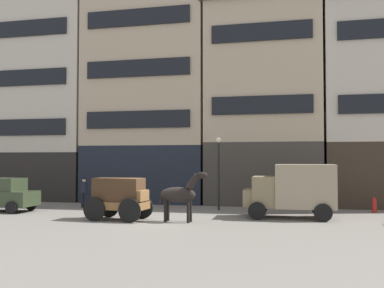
{
  "coord_description": "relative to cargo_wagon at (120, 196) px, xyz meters",
  "views": [
    {
      "loc": [
        6.44,
        -19.36,
        2.9
      ],
      "look_at": [
        1.7,
        1.86,
        3.64
      ],
      "focal_mm": 40.15,
      "sensor_mm": 36.0,
      "label": 1
    }
  ],
  "objects": [
    {
      "name": "building_center_left",
      "position": [
        -1.59,
        9.55,
        7.63
      ],
      "size": [
        8.73,
        6.02,
        17.45
      ],
      "color": "black",
      "rests_on": "ground_plane"
    },
    {
      "name": "pedestrian_officer",
      "position": [
        -4.03,
        4.37,
        -0.17
      ],
      "size": [
        0.5,
        0.5,
        1.79
      ],
      "color": "black",
      "rests_on": "ground_plane"
    },
    {
      "name": "cargo_wagon",
      "position": [
        0.0,
        0.0,
        0.0
      ],
      "size": [
        3.01,
        1.72,
        1.98
      ],
      "color": "brown",
      "rests_on": "ground_plane"
    },
    {
      "name": "fire_hydrant_curbside",
      "position": [
        12.29,
        5.48,
        -0.72
      ],
      "size": [
        0.24,
        0.24,
        0.83
      ],
      "color": "maroon",
      "rests_on": "ground_plane"
    },
    {
      "name": "delivery_truck_far",
      "position": [
        8.01,
        2.4,
        0.28
      ],
      "size": [
        4.35,
        2.13,
        2.62
      ],
      "color": "#7A6B4C",
      "rests_on": "ground_plane"
    },
    {
      "name": "ground_plane",
      "position": [
        1.34,
        0.24,
        -1.15
      ],
      "size": [
        120.0,
        120.0,
        0.0
      ],
      "primitive_type": "plane",
      "color": "slate"
    },
    {
      "name": "sedan_dark",
      "position": [
        -7.5,
        1.7,
        -0.23
      ],
      "size": [
        3.76,
        1.97,
        1.83
      ],
      "color": "#2D3823",
      "rests_on": "ground_plane"
    },
    {
      "name": "draft_horse",
      "position": [
        2.95,
        -0.0,
        0.12
      ],
      "size": [
        2.35,
        0.73,
        2.3
      ],
      "color": "black",
      "rests_on": "ground_plane"
    },
    {
      "name": "building_center_right",
      "position": [
        6.26,
        9.55,
        5.53
      ],
      "size": [
        7.67,
        6.02,
        13.26
      ],
      "color": "#38332D",
      "rests_on": "ground_plane"
    },
    {
      "name": "streetlamp_curbside",
      "position": [
        3.98,
        4.78,
        1.52
      ],
      "size": [
        0.32,
        0.32,
        4.12
      ],
      "color": "black",
      "rests_on": "ground_plane"
    },
    {
      "name": "building_far_left",
      "position": [
        -10.59,
        9.55,
        7.6
      ],
      "size": [
        9.97,
        6.02,
        17.42
      ],
      "color": "black",
      "rests_on": "ground_plane"
    }
  ]
}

